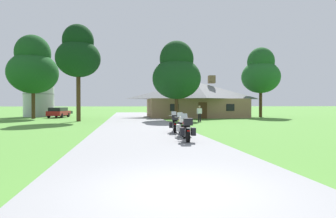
{
  "coord_description": "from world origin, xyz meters",
  "views": [
    {
      "loc": [
        -1.08,
        -5.6,
        1.82
      ],
      "look_at": [
        2.04,
        15.46,
        1.48
      ],
      "focal_mm": 30.22,
      "sensor_mm": 36.0,
      "label": 1
    }
  ],
  "objects_px": {
    "motorcycle_yellow_second_in_row": "(182,126)",
    "tree_left_near": "(78,54)",
    "metal_silo_distant": "(39,90)",
    "parked_black_sedan_far_left": "(58,112)",
    "parked_red_suv_far_left": "(59,112)",
    "bystander_white_shirt_near_lodge": "(199,113)",
    "tree_by_lodge_front": "(177,73)",
    "motorcycle_red_nearest_to_camera": "(187,130)",
    "tree_left_far": "(33,67)",
    "tree_right_of_lodge": "(261,73)",
    "motorcycle_red_farthest_in_row": "(175,124)"
  },
  "relations": [
    {
      "from": "tree_right_of_lodge",
      "to": "parked_black_sedan_far_left",
      "type": "distance_m",
      "value": 31.87
    },
    {
      "from": "motorcycle_red_farthest_in_row",
      "to": "bystander_white_shirt_near_lodge",
      "type": "relative_size",
      "value": 1.24
    },
    {
      "from": "tree_right_of_lodge",
      "to": "metal_silo_distant",
      "type": "relative_size",
      "value": 1.28
    },
    {
      "from": "parked_black_sedan_far_left",
      "to": "motorcycle_yellow_second_in_row",
      "type": "bearing_deg",
      "value": -151.05
    },
    {
      "from": "tree_right_of_lodge",
      "to": "tree_left_far",
      "type": "bearing_deg",
      "value": -179.52
    },
    {
      "from": "tree_by_lodge_front",
      "to": "parked_black_sedan_far_left",
      "type": "height_order",
      "value": "tree_by_lodge_front"
    },
    {
      "from": "motorcycle_yellow_second_in_row",
      "to": "motorcycle_red_farthest_in_row",
      "type": "bearing_deg",
      "value": 95.03
    },
    {
      "from": "tree_left_far",
      "to": "parked_black_sedan_far_left",
      "type": "bearing_deg",
      "value": 84.99
    },
    {
      "from": "motorcycle_red_nearest_to_camera",
      "to": "tree_by_lodge_front",
      "type": "xyz_separation_m",
      "value": [
        2.89,
        18.84,
        4.86
      ]
    },
    {
      "from": "tree_by_lodge_front",
      "to": "metal_silo_distant",
      "type": "bearing_deg",
      "value": 146.1
    },
    {
      "from": "parked_red_suv_far_left",
      "to": "parked_black_sedan_far_left",
      "type": "bearing_deg",
      "value": 110.41
    },
    {
      "from": "metal_silo_distant",
      "to": "motorcycle_red_nearest_to_camera",
      "type": "bearing_deg",
      "value": -63.27
    },
    {
      "from": "tree_left_near",
      "to": "tree_by_lodge_front",
      "type": "height_order",
      "value": "tree_left_near"
    },
    {
      "from": "motorcycle_yellow_second_in_row",
      "to": "tree_right_of_lodge",
      "type": "distance_m",
      "value": 28.51
    },
    {
      "from": "tree_left_near",
      "to": "metal_silo_distant",
      "type": "xyz_separation_m",
      "value": [
        -7.86,
        13.18,
        -3.37
      ]
    },
    {
      "from": "tree_left_far",
      "to": "tree_right_of_lodge",
      "type": "bearing_deg",
      "value": 0.48
    },
    {
      "from": "tree_right_of_lodge",
      "to": "parked_red_suv_far_left",
      "type": "bearing_deg",
      "value": 174.59
    },
    {
      "from": "motorcycle_red_nearest_to_camera",
      "to": "motorcycle_red_farthest_in_row",
      "type": "relative_size",
      "value": 1.0
    },
    {
      "from": "tree_left_near",
      "to": "motorcycle_yellow_second_in_row",
      "type": "bearing_deg",
      "value": -63.01
    },
    {
      "from": "parked_black_sedan_far_left",
      "to": "tree_left_near",
      "type": "bearing_deg",
      "value": -154.59
    },
    {
      "from": "tree_left_far",
      "to": "tree_by_lodge_front",
      "type": "height_order",
      "value": "tree_left_far"
    },
    {
      "from": "motorcycle_red_farthest_in_row",
      "to": "bystander_white_shirt_near_lodge",
      "type": "distance_m",
      "value": 12.15
    },
    {
      "from": "tree_right_of_lodge",
      "to": "metal_silo_distant",
      "type": "xyz_separation_m",
      "value": [
        -32.09,
        6.39,
        -2.5
      ]
    },
    {
      "from": "motorcycle_red_nearest_to_camera",
      "to": "motorcycle_yellow_second_in_row",
      "type": "bearing_deg",
      "value": 89.56
    },
    {
      "from": "bystander_white_shirt_near_lodge",
      "to": "motorcycle_red_farthest_in_row",
      "type": "bearing_deg",
      "value": -111.49
    },
    {
      "from": "tree_by_lodge_front",
      "to": "parked_black_sedan_far_left",
      "type": "distance_m",
      "value": 23.02
    },
    {
      "from": "motorcycle_red_nearest_to_camera",
      "to": "tree_left_far",
      "type": "height_order",
      "value": "tree_left_far"
    },
    {
      "from": "tree_left_near",
      "to": "metal_silo_distant",
      "type": "height_order",
      "value": "tree_left_near"
    },
    {
      "from": "motorcycle_yellow_second_in_row",
      "to": "tree_left_far",
      "type": "height_order",
      "value": "tree_left_far"
    },
    {
      "from": "tree_by_lodge_front",
      "to": "parked_red_suv_far_left",
      "type": "distance_m",
      "value": 18.07
    },
    {
      "from": "tree_left_far",
      "to": "tree_by_lodge_front",
      "type": "bearing_deg",
      "value": -18.72
    },
    {
      "from": "bystander_white_shirt_near_lodge",
      "to": "tree_by_lodge_front",
      "type": "xyz_separation_m",
      "value": [
        -1.86,
        3.22,
        4.52
      ]
    },
    {
      "from": "motorcycle_red_nearest_to_camera",
      "to": "parked_black_sedan_far_left",
      "type": "relative_size",
      "value": 0.48
    },
    {
      "from": "tree_right_of_lodge",
      "to": "metal_silo_distant",
      "type": "height_order",
      "value": "tree_right_of_lodge"
    },
    {
      "from": "tree_right_of_lodge",
      "to": "bystander_white_shirt_near_lodge",
      "type": "bearing_deg",
      "value": -140.84
    },
    {
      "from": "motorcycle_red_farthest_in_row",
      "to": "metal_silo_distant",
      "type": "height_order",
      "value": "metal_silo_distant"
    },
    {
      "from": "motorcycle_yellow_second_in_row",
      "to": "parked_red_suv_far_left",
      "type": "xyz_separation_m",
      "value": [
        -12.36,
        25.53,
        0.17
      ]
    },
    {
      "from": "motorcycle_yellow_second_in_row",
      "to": "tree_left_near",
      "type": "relative_size",
      "value": 0.2
    },
    {
      "from": "tree_by_lodge_front",
      "to": "tree_left_far",
      "type": "bearing_deg",
      "value": 161.28
    },
    {
      "from": "motorcycle_red_nearest_to_camera",
      "to": "metal_silo_distant",
      "type": "xyz_separation_m",
      "value": [
        -15.81,
        31.4,
        3.31
      ]
    },
    {
      "from": "motorcycle_yellow_second_in_row",
      "to": "metal_silo_distant",
      "type": "height_order",
      "value": "metal_silo_distant"
    },
    {
      "from": "parked_red_suv_far_left",
      "to": "motorcycle_red_nearest_to_camera",
      "type": "bearing_deg",
      "value": -60.14
    },
    {
      "from": "tree_by_lodge_front",
      "to": "metal_silo_distant",
      "type": "height_order",
      "value": "tree_by_lodge_front"
    },
    {
      "from": "motorcycle_red_farthest_in_row",
      "to": "tree_right_of_lodge",
      "type": "height_order",
      "value": "tree_right_of_lodge"
    },
    {
      "from": "motorcycle_red_farthest_in_row",
      "to": "tree_by_lodge_front",
      "type": "distance_m",
      "value": 15.5
    },
    {
      "from": "motorcycle_red_nearest_to_camera",
      "to": "tree_left_near",
      "type": "bearing_deg",
      "value": 118.88
    },
    {
      "from": "tree_right_of_lodge",
      "to": "tree_left_near",
      "type": "xyz_separation_m",
      "value": [
        -24.23,
        -6.79,
        0.87
      ]
    },
    {
      "from": "bystander_white_shirt_near_lodge",
      "to": "parked_red_suv_far_left",
      "type": "bearing_deg",
      "value": 145.08
    },
    {
      "from": "parked_red_suv_far_left",
      "to": "tree_left_near",
      "type": "bearing_deg",
      "value": -59.95
    },
    {
      "from": "tree_right_of_lodge",
      "to": "motorcycle_yellow_second_in_row",
      "type": "bearing_deg",
      "value": -125.13
    }
  ]
}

